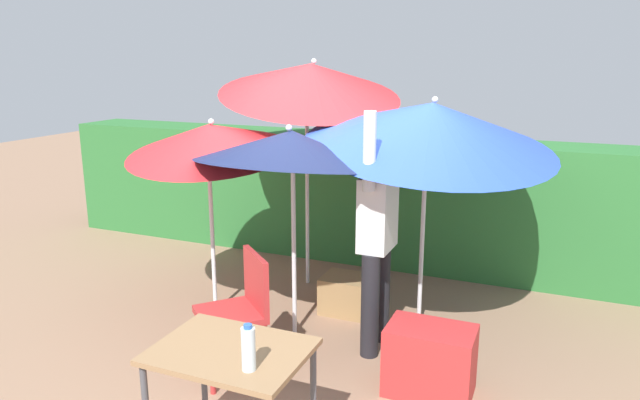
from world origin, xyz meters
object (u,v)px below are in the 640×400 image
object	(u,v)px
umbrella_navy	(310,80)
umbrella_yellow	(210,139)
chair_plastic	(240,307)
folding_table	(231,365)
umbrella_orange	(431,125)
cooler_box	(430,360)
umbrella_rainbow	(291,148)
bottle_water	(248,348)
crate_cardboard	(348,294)
person_vendor	(377,234)

from	to	relation	value
umbrella_navy	umbrella_yellow	bearing A→B (deg)	-117.07
chair_plastic	folding_table	bearing A→B (deg)	-61.67
umbrella_orange	cooler_box	distance (m)	1.80
umbrella_rainbow	folding_table	distance (m)	1.91
bottle_water	umbrella_yellow	bearing A→B (deg)	126.96
umbrella_yellow	crate_cardboard	distance (m)	1.83
umbrella_rainbow	bottle_water	size ratio (longest dim) A/B	7.47
umbrella_rainbow	folding_table	world-z (taller)	umbrella_rainbow
umbrella_rainbow	umbrella_navy	bearing A→B (deg)	106.01
umbrella_yellow	person_vendor	size ratio (longest dim) A/B	0.97
umbrella_orange	umbrella_navy	xyz separation A→B (m)	(-1.26, 0.52, 0.31)
umbrella_orange	bottle_water	size ratio (longest dim) A/B	8.83
umbrella_orange	umbrella_navy	distance (m)	1.40
person_vendor	crate_cardboard	bearing A→B (deg)	128.76
umbrella_navy	person_vendor	size ratio (longest dim) A/B	1.31
umbrella_yellow	crate_cardboard	size ratio (longest dim) A/B	4.07
folding_table	cooler_box	bearing A→B (deg)	56.01
chair_plastic	crate_cardboard	bearing A→B (deg)	74.12
umbrella_yellow	person_vendor	world-z (taller)	person_vendor
umbrella_navy	folding_table	distance (m)	3.13
person_vendor	umbrella_orange	bearing A→B (deg)	64.14
folding_table	umbrella_navy	bearing A→B (deg)	105.08
person_vendor	cooler_box	bearing A→B (deg)	-41.29
umbrella_yellow	umbrella_orange	bearing A→B (deg)	14.41
cooler_box	umbrella_rainbow	bearing A→B (deg)	160.62
umbrella_orange	chair_plastic	world-z (taller)	umbrella_orange
umbrella_rainbow	cooler_box	distance (m)	1.86
cooler_box	bottle_water	bearing A→B (deg)	-114.61
umbrella_navy	cooler_box	xyz separation A→B (m)	(1.54, -1.51, -1.79)
chair_plastic	umbrella_yellow	bearing A→B (deg)	131.80
umbrella_orange	crate_cardboard	bearing A→B (deg)	179.80
umbrella_navy	crate_cardboard	world-z (taller)	umbrella_navy
person_vendor	bottle_water	xyz separation A→B (m)	(-0.08, -1.82, -0.06)
person_vendor	chair_plastic	xyz separation A→B (m)	(-0.78, -0.73, -0.42)
bottle_water	umbrella_navy	bearing A→B (deg)	107.94
umbrella_orange	umbrella_yellow	world-z (taller)	umbrella_orange
umbrella_orange	chair_plastic	size ratio (longest dim) A/B	2.38
umbrella_rainbow	person_vendor	bearing A→B (deg)	2.98
umbrella_orange	chair_plastic	xyz separation A→B (m)	(-1.04, -1.26, -1.21)
umbrella_orange	cooler_box	size ratio (longest dim) A/B	3.63
umbrella_yellow	cooler_box	xyz separation A→B (m)	(2.04, -0.54, -1.33)
crate_cardboard	bottle_water	distance (m)	2.47
folding_table	bottle_water	bearing A→B (deg)	-36.42
bottle_water	folding_table	bearing A→B (deg)	143.58
umbrella_rainbow	cooler_box	size ratio (longest dim) A/B	3.07
folding_table	bottle_water	world-z (taller)	bottle_water
crate_cardboard	umbrella_navy	bearing A→B (deg)	138.53
umbrella_rainbow	cooler_box	world-z (taller)	umbrella_rainbow
cooler_box	bottle_water	size ratio (longest dim) A/B	2.43
person_vendor	cooler_box	xyz separation A→B (m)	(0.54, -0.47, -0.70)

